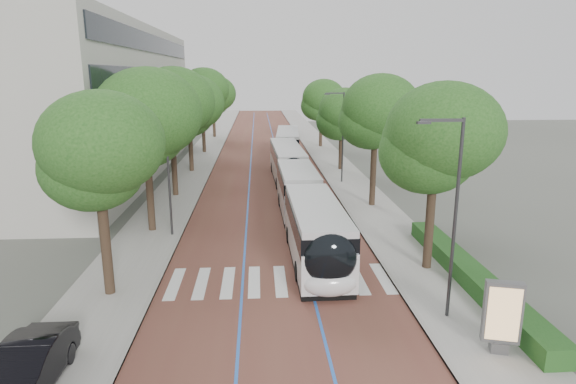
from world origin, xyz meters
name	(u,v)px	position (x,y,z in m)	size (l,w,h in m)	color
ground	(277,290)	(0.00, 0.00, 0.00)	(160.00, 160.00, 0.00)	#51544C
road	(264,152)	(0.00, 40.00, 0.01)	(11.00, 140.00, 0.02)	brown
sidewalk_left	(204,152)	(-7.50, 40.00, 0.06)	(4.00, 140.00, 0.12)	gray
sidewalk_right	(323,151)	(7.50, 40.00, 0.06)	(4.00, 140.00, 0.12)	gray
kerb_left	(220,152)	(-5.60, 40.00, 0.06)	(0.20, 140.00, 0.14)	gray
kerb_right	(308,151)	(5.60, 40.00, 0.06)	(0.20, 140.00, 0.14)	gray
zebra_crossing	(280,281)	(0.20, 1.00, 0.03)	(10.55, 3.60, 0.01)	silver
lane_line_left	(251,152)	(-1.60, 40.00, 0.02)	(0.12, 126.00, 0.01)	blue
lane_line_right	(277,152)	(1.60, 40.00, 0.02)	(0.12, 126.00, 0.01)	blue
office_building	(63,102)	(-19.47, 28.00, 7.00)	(18.11, 40.00, 14.00)	#9C9990
hedge	(471,275)	(9.10, 0.00, 0.52)	(1.20, 14.00, 0.80)	#184718
streetlight_near	(452,204)	(6.62, -3.00, 4.82)	(1.82, 0.20, 8.00)	#323235
streetlight_far	(341,130)	(6.62, 22.00, 4.82)	(1.82, 0.20, 8.00)	#323235
lamp_post_left	(168,170)	(-6.10, 8.00, 4.12)	(0.14, 0.14, 8.00)	#323235
trees_left	(187,106)	(-7.50, 27.05, 6.61)	(6.45, 60.79, 9.83)	black
trees_right	(353,114)	(7.70, 22.31, 6.18)	(5.66, 47.59, 9.13)	black
lead_bus	(307,212)	(2.11, 7.09, 1.63)	(2.82, 18.44, 3.20)	black
bus_queued_0	(288,164)	(1.92, 23.00, 1.62)	(2.87, 12.46, 3.20)	silver
bus_queued_1	(288,144)	(2.71, 35.47, 1.62)	(3.34, 12.54, 3.20)	silver
ad_panel	(502,316)	(7.62, -5.66, 1.51)	(1.32, 0.67, 2.65)	#59595B
parked_car	(27,368)	(-7.97, -6.85, 0.89)	(1.63, 4.66, 1.54)	black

